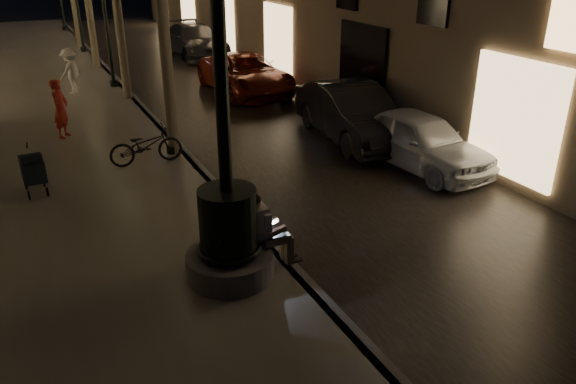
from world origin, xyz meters
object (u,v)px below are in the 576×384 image
car_second (352,113)px  bicycle (146,146)px  seated_man_laptop (265,228)px  lamp_curb_b (103,0)px  pedestrian_red (60,109)px  stroller (33,169)px  car_rear (195,40)px  fountain_lamppost (228,219)px  car_third (246,74)px  car_front (420,140)px  pedestrian_white (70,71)px  lamp_curb_a (162,30)px

car_second → bicycle: (-5.67, 0.17, -0.12)m
seated_man_laptop → bicycle: (-0.65, 5.55, -0.26)m
lamp_curb_b → pedestrian_red: size_ratio=3.04×
stroller → bicycle: stroller is taller
seated_man_laptop → pedestrian_red: pedestrian_red is taller
pedestrian_red → bicycle: pedestrian_red is taller
car_second → pedestrian_red: bearing=162.2°
car_rear → seated_man_laptop: bearing=-105.0°
seated_man_laptop → pedestrian_red: size_ratio=0.85×
car_rear → pedestrian_red: pedestrian_red is taller
lamp_curb_b → car_rear: 7.62m
stroller → pedestrian_red: pedestrian_red is taller
stroller → pedestrian_red: size_ratio=0.69×
fountain_lamppost → bicycle: bearing=90.4°
seated_man_laptop → car_second: car_second is taller
car_third → bicycle: size_ratio=2.90×
seated_man_laptop → car_front: size_ratio=0.33×
lamp_curb_b → pedestrian_white: 2.73m
stroller → car_third: (7.56, 6.80, -0.05)m
pedestrian_red → bicycle: (1.57, -3.01, -0.34)m
stroller → car_second: bearing=1.2°
car_second → car_rear: bearing=96.4°
fountain_lamppost → car_third: bearing=66.7°
car_second → pedestrian_white: 10.40m
bicycle → seated_man_laptop: bearing=-171.8°
lamp_curb_a → car_front: size_ratio=1.20×
car_second → car_rear: size_ratio=0.90×
stroller → car_rear: size_ratio=0.21×
lamp_curb_b → car_second: bearing=-60.2°
car_second → bicycle: car_second is taller
fountain_lamppost → pedestrian_white: (-0.78, 13.56, -0.23)m
stroller → pedestrian_white: bearing=75.8°
lamp_curb_a → car_rear: 14.41m
car_front → bicycle: (-6.09, 2.62, -0.03)m
pedestrian_red → car_front: bearing=-95.1°
car_front → pedestrian_red: 9.50m
seated_man_laptop → lamp_curb_a: (0.09, 6.00, 2.33)m
fountain_lamppost → car_front: bearing=25.8°
lamp_curb_a → pedestrian_red: size_ratio=3.04×
stroller → car_front: bearing=-15.1°
fountain_lamppost → pedestrian_white: size_ratio=3.34×
car_second → car_front: bearing=-74.6°
lamp_curb_a → lamp_curb_b: (0.00, 8.00, 0.00)m
stroller → car_rear: (8.09, 14.52, 0.01)m
car_second → bicycle: size_ratio=2.72×
car_second → car_third: car_second is taller
car_second → car_rear: 13.97m
seated_man_laptop → stroller: (-3.17, 4.83, -0.16)m
car_front → pedestrian_white: 12.64m
fountain_lamppost → car_third: 12.67m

